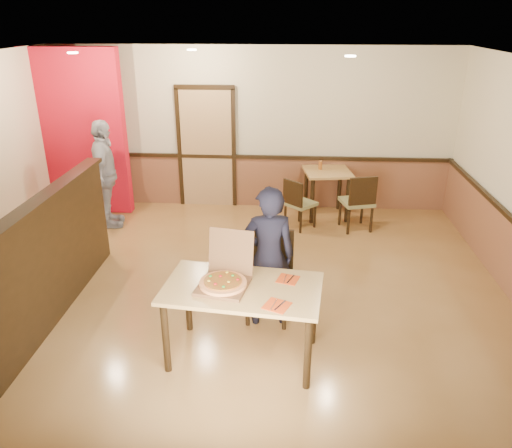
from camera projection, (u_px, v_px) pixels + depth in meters
The scene contains 23 objects.
floor at pixel (230, 306), 6.04m from camera, with size 7.00×7.00×0.00m, color #A87941.
ceiling at pixel (224, 65), 4.94m from camera, with size 7.00×7.00×0.00m, color black.
wall_back at pixel (252, 129), 8.71m from camera, with size 7.00×7.00×0.00m, color beige.
wainscot_back at pixel (252, 182), 9.05m from camera, with size 7.00×0.04×0.90m, color brown.
chair_rail_back at pixel (252, 157), 8.85m from camera, with size 7.00×0.06×0.06m, color black.
back_door at pixel (207, 149), 8.86m from camera, with size 0.90×0.06×2.10m, color tan.
booth_partition at pixel (53, 254), 5.70m from camera, with size 0.20×3.10×1.44m.
red_accent_panel at pixel (79, 133), 8.43m from camera, with size 1.60×0.20×2.78m, color red.
spot_a at pixel (73, 53), 6.75m from camera, with size 0.14×0.14×0.02m, color beige.
spot_b at pixel (192, 50), 7.30m from camera, with size 0.14×0.14×0.02m, color beige.
spot_c at pixel (350, 56), 6.24m from camera, with size 0.14×0.14×0.02m, color beige.
main_table at pixel (242, 296), 4.90m from camera, with size 1.62×1.04×0.82m.
diner_chair at pixel (270, 271), 5.69m from camera, with size 0.56×0.56×1.02m.
side_chair_left at pixel (298, 202), 8.06m from camera, with size 0.59×0.59×0.84m.
side_chair_right at pixel (358, 200), 7.96m from camera, with size 0.58×0.58×0.95m.
side_table at pixel (327, 181), 8.51m from camera, with size 0.86×0.86×0.81m.
diner at pixel (268, 257), 5.45m from camera, with size 0.60×0.39×1.63m, color black.
passerby at pixel (105, 175), 8.01m from camera, with size 1.03×0.43×1.76m, color #95949D.
pizza_box at pixel (225, 279), 4.86m from camera, with size 0.56×0.63×0.49m.
pizza at pixel (223, 283), 4.82m from camera, with size 0.46×0.46×0.03m, color #FBA45B.
napkin_near at pixel (277, 305), 4.54m from camera, with size 0.29×0.29×0.01m.
napkin_far at pixel (288, 279), 4.99m from camera, with size 0.25×0.25×0.01m.
condiment at pixel (320, 165), 8.48m from camera, with size 0.06×0.06×0.15m, color #96511B.
Camera 1 is at (0.68, -5.13, 3.28)m, focal length 35.00 mm.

